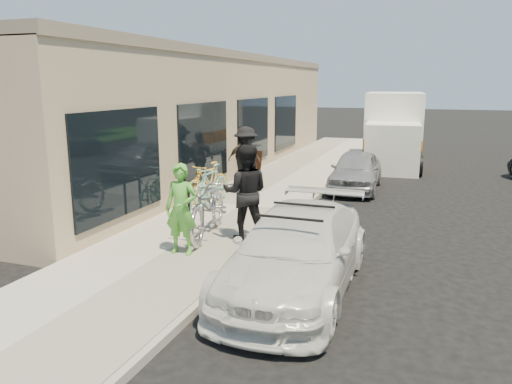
% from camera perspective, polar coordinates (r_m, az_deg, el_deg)
% --- Properties ---
extents(ground, '(120.00, 120.00, 0.00)m').
position_cam_1_polar(ground, '(9.54, 2.85, -7.39)').
color(ground, black).
rests_on(ground, ground).
extents(sidewalk, '(3.00, 34.00, 0.15)m').
position_cam_1_polar(sidewalk, '(12.87, -1.75, -1.82)').
color(sidewalk, '#ABA69A').
rests_on(sidewalk, ground).
extents(curb, '(0.12, 34.00, 0.13)m').
position_cam_1_polar(curb, '(12.40, 4.94, -2.45)').
color(curb, gray).
rests_on(curb, ground).
extents(storefront, '(3.60, 20.00, 4.22)m').
position_cam_1_polar(storefront, '(18.38, -5.52, 8.85)').
color(storefront, tan).
rests_on(storefront, ground).
extents(bike_rack, '(0.12, 0.59, 0.83)m').
position_cam_1_polar(bike_rack, '(11.61, -8.15, -0.58)').
color(bike_rack, black).
rests_on(bike_rack, sidewalk).
extents(sandwich_board, '(0.63, 0.63, 0.88)m').
position_cam_1_polar(sandwich_board, '(16.51, -0.52, 3.19)').
color(sandwich_board, black).
rests_on(sandwich_board, sidewalk).
extents(sedan_white, '(1.84, 4.42, 1.32)m').
position_cam_1_polar(sedan_white, '(7.88, 4.71, -6.80)').
color(sedan_white, silver).
rests_on(sedan_white, ground).
extents(sedan_silver, '(1.54, 3.56, 1.20)m').
position_cam_1_polar(sedan_silver, '(15.61, 11.34, 2.42)').
color(sedan_silver, '#9E9EA3').
rests_on(sedan_silver, ground).
extents(moving_truck, '(2.60, 5.95, 2.85)m').
position_cam_1_polar(moving_truck, '(21.09, 15.39, 6.56)').
color(moving_truck, white).
rests_on(moving_truck, ground).
extents(tandem_bike, '(1.24, 2.49, 1.25)m').
position_cam_1_polar(tandem_bike, '(10.18, -5.43, -1.62)').
color(tandem_bike, '#AFAFB1').
rests_on(tandem_bike, sidewalk).
extents(woman_rider, '(0.62, 0.42, 1.67)m').
position_cam_1_polar(woman_rider, '(9.14, -8.54, -1.94)').
color(woman_rider, '#50A737').
rests_on(woman_rider, sidewalk).
extents(man_standing, '(1.09, 0.95, 1.90)m').
position_cam_1_polar(man_standing, '(9.87, -1.20, -0.05)').
color(man_standing, black).
rests_on(man_standing, sidewalk).
extents(cruiser_bike_a, '(0.61, 1.73, 1.02)m').
position_cam_1_polar(cruiser_bike_a, '(12.91, -5.12, 0.84)').
color(cruiser_bike_a, '#83C3B6').
rests_on(cruiser_bike_a, sidewalk).
extents(cruiser_bike_b, '(0.76, 1.60, 0.81)m').
position_cam_1_polar(cruiser_bike_b, '(12.33, -6.58, -0.23)').
color(cruiser_bike_b, '#83C3B6').
rests_on(cruiser_bike_b, sidewalk).
extents(cruiser_bike_c, '(0.89, 1.77, 1.02)m').
position_cam_1_polar(cruiser_bike_c, '(13.28, -5.52, 1.17)').
color(cruiser_bike_c, gold).
rests_on(cruiser_bike_c, sidewalk).
extents(bystander_a, '(1.36, 1.36, 1.89)m').
position_cam_1_polar(bystander_a, '(14.08, -1.16, 3.65)').
color(bystander_a, black).
rests_on(bystander_a, sidewalk).
extents(bystander_b, '(1.03, 0.57, 1.65)m').
position_cam_1_polar(bystander_b, '(14.87, -1.37, 3.64)').
color(bystander_b, brown).
rests_on(bystander_b, sidewalk).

